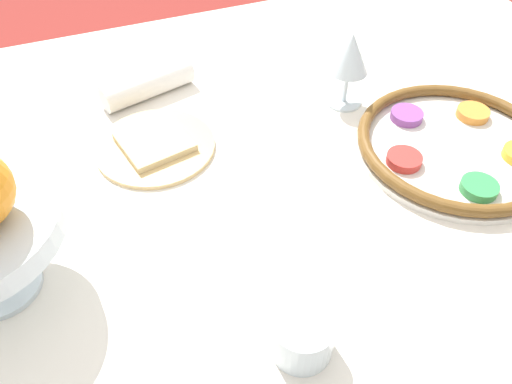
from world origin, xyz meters
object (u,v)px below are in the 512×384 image
at_px(bread_plate, 155,145).
at_px(cup_near, 302,335).
at_px(napkin_roll, 148,84).
at_px(seder_plate, 456,145).
at_px(wine_glass, 350,56).

bearing_deg(bread_plate, cup_near, 99.88).
height_order(napkin_roll, cup_near, cup_near).
xyz_separation_m(seder_plate, wine_glass, (0.10, -0.19, 0.08)).
height_order(wine_glass, bread_plate, wine_glass).
bearing_deg(seder_plate, napkin_roll, -38.90).
distance_m(napkin_roll, cup_near, 0.56).
distance_m(bread_plate, cup_near, 0.42).
height_order(bread_plate, cup_near, cup_near).
relative_size(wine_glass, bread_plate, 0.69).
height_order(bread_plate, napkin_roll, napkin_roll).
distance_m(wine_glass, cup_near, 0.50).
height_order(seder_plate, bread_plate, seder_plate).
distance_m(wine_glass, napkin_roll, 0.37).
distance_m(seder_plate, cup_near, 0.44).
distance_m(bread_plate, napkin_roll, 0.16).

